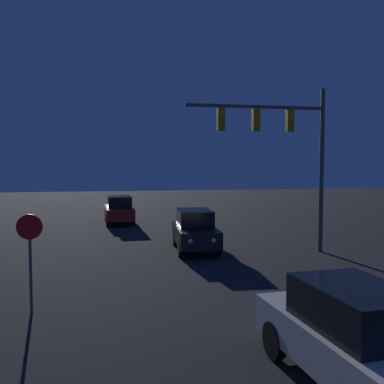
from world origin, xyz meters
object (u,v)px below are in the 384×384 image
Objects in this scene: car_near at (351,334)px; car_mid at (195,230)px; traffic_signal_mast at (284,140)px; car_far at (119,209)px; stop_sign at (30,246)px.

car_near and car_mid have the same top height.
car_mid is 0.60× the size of traffic_signal_mast.
car_near and car_far have the same top height.
car_far is 1.64× the size of stop_sign.
car_near is at bearing -83.18° from car_far.
traffic_signal_mast is 10.84m from stop_sign.
car_far is (-3.18, 20.36, 0.00)m from car_near.
stop_sign is (-8.85, -5.52, -2.96)m from traffic_signal_mast.
traffic_signal_mast reaches higher than car_mid.
car_near is at bearing -107.32° from traffic_signal_mast.
stop_sign is at bearing -148.02° from traffic_signal_mast.
car_near is at bearing -39.09° from stop_sign.
traffic_signal_mast reaches higher than car_near.
car_near is 11.41m from car_mid.
car_near is 1.65× the size of stop_sign.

